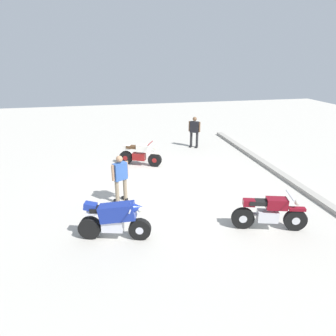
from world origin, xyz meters
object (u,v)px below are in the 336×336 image
motorcycle_blue_sportbike (115,219)px  person_in_blue_shirt (120,176)px  person_in_black_shirt (194,130)px  motorcycle_cream_vintage (140,155)px  motorcycle_maroon_cruiser (269,213)px

motorcycle_blue_sportbike → person_in_blue_shirt: size_ratio=1.19×
person_in_black_shirt → person_in_blue_shirt: (5.62, -4.21, 0.01)m
motorcycle_blue_sportbike → person_in_blue_shirt: person_in_blue_shirt is taller
motorcycle_blue_sportbike → person_in_black_shirt: size_ratio=1.19×
motorcycle_cream_vintage → person_in_blue_shirt: (3.43, -1.05, 0.43)m
motorcycle_cream_vintage → motorcycle_maroon_cruiser: bearing=-38.5°
motorcycle_maroon_cruiser → person_in_black_shirt: size_ratio=1.26×
person_in_blue_shirt → motorcycle_maroon_cruiser: bearing=-154.1°
motorcycle_blue_sportbike → person_in_black_shirt: person_in_black_shirt is taller
motorcycle_blue_sportbike → person_in_blue_shirt: 2.20m
motorcycle_maroon_cruiser → motorcycle_blue_sportbike: motorcycle_blue_sportbike is taller
motorcycle_blue_sportbike → person_in_black_shirt: 9.00m
person_in_blue_shirt → motorcycle_blue_sportbike: bearing=141.2°
person_in_black_shirt → motorcycle_blue_sportbike: bearing=1.5°
motorcycle_cream_vintage → person_in_black_shirt: 3.87m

